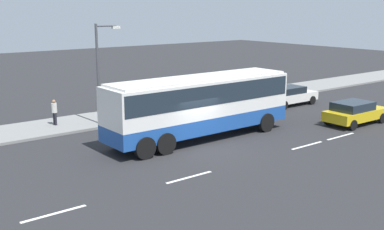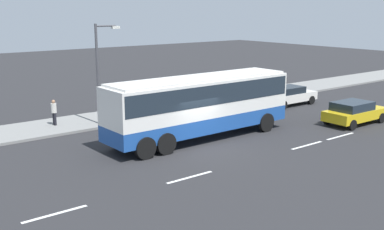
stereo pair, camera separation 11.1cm
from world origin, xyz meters
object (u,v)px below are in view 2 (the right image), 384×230
Objects in this scene: coach_bus at (200,101)px; car_yellow_taxi at (354,112)px; pedestrian_near_curb at (54,111)px; street_lamp at (100,66)px; car_white_minivan at (289,95)px.

car_yellow_taxi is (9.68, -3.27, -1.37)m from coach_bus.
coach_bus is 2.56× the size of car_yellow_taxi.
street_lamp is at bearing -37.57° from pedestrian_near_curb.
street_lamp reaches higher than car_white_minivan.
pedestrian_near_curb is at bearing 166.01° from car_white_minivan.
street_lamp reaches higher than car_yellow_taxi.
coach_bus reaches higher than car_white_minivan.
car_white_minivan is (10.99, 3.13, -1.38)m from coach_bus.
pedestrian_near_curb is at bearing 152.35° from street_lamp.
car_white_minivan is 0.73× the size of street_lamp.
pedestrian_near_curb is (-15.05, 10.63, 0.27)m from car_yellow_taxi.
car_yellow_taxi is 15.88m from street_lamp.
coach_bus reaches higher than car_yellow_taxi.
coach_bus is 2.54× the size of car_white_minivan.
coach_bus is 6.86m from street_lamp.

